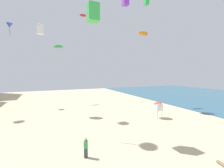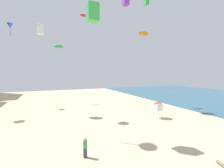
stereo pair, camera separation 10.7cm
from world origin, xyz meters
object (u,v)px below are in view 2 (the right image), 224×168
at_px(kite_red_parafoil, 83,15).
at_px(kite_green_box, 93,13).
at_px(kite_blue_delta, 10,26).
at_px(kite_orange_parafoil, 143,33).
at_px(kite_flyer, 85,146).
at_px(lifeguard_stand, 158,106).
at_px(kite_white_box, 40,29).
at_px(kite_purple_box, 126,1).
at_px(kite_green_parafoil, 59,47).
at_px(kite_green_box_2, 146,1).

height_order(kite_red_parafoil, kite_green_box, kite_red_parafoil).
bearing_deg(kite_blue_delta, kite_red_parafoil, 9.03).
xyz_separation_m(kite_orange_parafoil, kite_blue_delta, (-24.61, 10.89, 1.62)).
height_order(kite_flyer, kite_red_parafoil, kite_red_parafoil).
distance_m(kite_red_parafoil, kite_green_box, 26.49).
bearing_deg(lifeguard_stand, kite_flyer, -143.97).
relative_size(kite_orange_parafoil, kite_white_box, 1.54).
xyz_separation_m(kite_blue_delta, kite_purple_box, (20.27, -11.47, 3.67)).
bearing_deg(kite_green_parafoil, kite_flyer, -90.12).
bearing_deg(kite_blue_delta, kite_orange_parafoil, -23.87).
relative_size(lifeguard_stand, kite_green_parafoil, 1.22).
distance_m(lifeguard_stand, kite_blue_delta, 32.42).
relative_size(kite_flyer, kite_orange_parafoil, 0.69).
bearing_deg(lifeguard_stand, kite_green_box_2, 90.89).
bearing_deg(kite_green_box, kite_purple_box, 48.55).
distance_m(lifeguard_stand, kite_green_box_2, 17.55).
relative_size(kite_red_parafoil, kite_green_box_2, 1.55).
bearing_deg(kite_green_box, lifeguard_stand, 15.39).
bearing_deg(kite_red_parafoil, kite_white_box, -130.33).
bearing_deg(kite_flyer, kite_green_box, 77.28).
xyz_separation_m(kite_flyer, kite_white_box, (-3.35, 16.52, 13.03)).
bearing_deg(kite_green_parafoil, kite_white_box, -111.43).
distance_m(lifeguard_stand, kite_white_box, 22.44).
distance_m(kite_purple_box, kite_green_box_2, 4.25).
height_order(kite_green_parafoil, kite_white_box, kite_white_box).
height_order(kite_purple_box, kite_green_box_2, kite_purple_box).
distance_m(kite_green_box, kite_green_box_2, 14.82).
height_order(kite_orange_parafoil, kite_green_box, kite_orange_parafoil).
height_order(kite_green_parafoil, kite_orange_parafoil, kite_orange_parafoil).
xyz_separation_m(lifeguard_stand, kite_green_box_2, (0.59, 4.14, 17.05)).
relative_size(kite_flyer, kite_red_parafoil, 0.94).
relative_size(lifeguard_stand, kite_red_parafoil, 1.46).
distance_m(kite_flyer, kite_purple_box, 26.26).
relative_size(lifeguard_stand, kite_white_box, 1.65).
bearing_deg(kite_white_box, kite_green_parafoil, 68.57).
xyz_separation_m(kite_green_parafoil, kite_blue_delta, (-9.19, 0.37, 3.63)).
xyz_separation_m(kite_purple_box, kite_green_box, (-9.42, -10.66, -7.23)).
xyz_separation_m(kite_flyer, kite_green_box_2, (13.21, 10.58, 17.97)).
height_order(kite_purple_box, kite_green_box, kite_purple_box).
bearing_deg(kite_green_box, kite_blue_delta, 116.13).
relative_size(kite_white_box, kite_green_box_2, 1.37).
bearing_deg(lifeguard_stand, kite_orange_parafoil, 79.85).
xyz_separation_m(kite_red_parafoil, kite_green_box_2, (6.78, -17.46, -2.56)).
bearing_deg(lifeguard_stand, kite_blue_delta, 147.66).
bearing_deg(kite_flyer, kite_red_parafoil, 90.94).
relative_size(kite_green_parafoil, kite_white_box, 1.35).
relative_size(kite_blue_delta, kite_green_box_2, 2.27).
height_order(kite_orange_parafoil, kite_blue_delta, kite_blue_delta).
bearing_deg(kite_purple_box, kite_white_box, 170.55).
bearing_deg(kite_green_box_2, kite_green_parafoil, 131.99).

